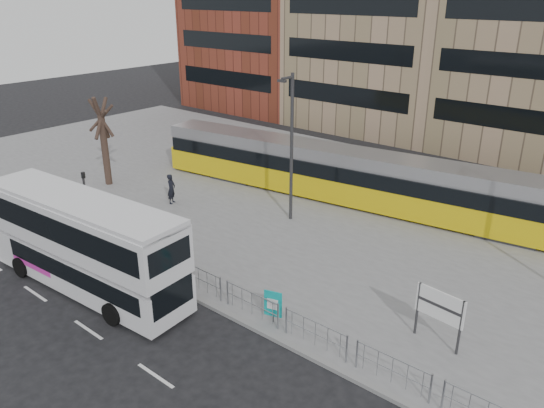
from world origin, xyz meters
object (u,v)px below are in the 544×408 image
Objects in this scene: double_decker_bus at (84,241)px; station_sign at (440,308)px; lamp_post_west at (291,143)px; bare_tree at (98,94)px; tram at (357,177)px; traffic_light_west at (85,193)px; ad_panel at (273,304)px; pedestrian at (171,189)px.

double_decker_bus is 4.90× the size of station_sign.
lamp_post_west reaches higher than double_decker_bus.
lamp_post_west is 13.06m from bare_tree.
tram is (3.79, 15.49, -0.50)m from double_decker_bus.
double_decker_bus reaches higher than tram.
lamp_post_west is at bearing 47.64° from traffic_light_west.
ad_panel is 13.52m from pedestrian.
bare_tree is at bearing 139.54° from traffic_light_west.
lamp_post_west reaches higher than traffic_light_west.
ad_panel is 0.43× the size of traffic_light_west.
tram is 3.38× the size of lamp_post_west.
pedestrian is at bearing 83.81° from traffic_light_west.
bare_tree is (-10.30, 7.96, 3.78)m from double_decker_bus.
tram is at bearing 71.48° from lamp_post_west.
ad_panel is at bearing -15.56° from bare_tree.
double_decker_bus is 9.62m from pedestrian.
double_decker_bus reaches higher than ad_panel.
station_sign is (9.36, -9.86, -0.10)m from tram.
station_sign is 1.59× the size of ad_panel.
double_decker_bus is at bearing -37.70° from bare_tree.
lamp_post_west is at bearing 107.32° from ad_panel.
station_sign is at bearing 10.19° from ad_panel.
tram reaches higher than ad_panel.
bare_tree is (-5.78, -0.44, 4.97)m from pedestrian.
bare_tree is (-23.45, 2.33, 4.39)m from station_sign.
double_decker_bus is at bearing -150.10° from station_sign.
station_sign reaches higher than ad_panel.
station_sign is 18.55m from traffic_light_west.
tram is at bearing 72.26° from double_decker_bus.
lamp_post_west is at bearing 160.19° from station_sign.
lamp_post_west is at bearing 13.76° from bare_tree.
traffic_light_west is 11.05m from lamp_post_west.
ad_panel is 19.50m from bare_tree.
pedestrian is at bearing 114.26° from double_decker_bus.
double_decker_bus is 14.32m from station_sign.
lamp_post_west reaches higher than station_sign.
pedestrian is at bearing -158.82° from lamp_post_west.
lamp_post_west is (-5.53, 8.13, 3.56)m from ad_panel.
station_sign is at bearing 19.20° from double_decker_bus.
pedestrian is (-4.52, 8.41, -1.19)m from double_decker_bus.
double_decker_bus is at bearing -176.51° from ad_panel.
lamp_post_west and bare_tree have the same top height.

